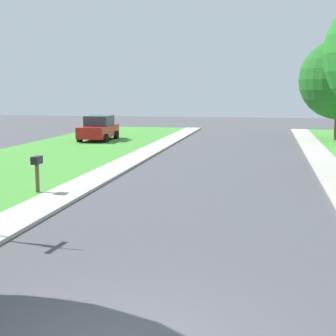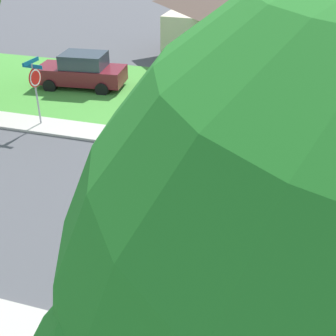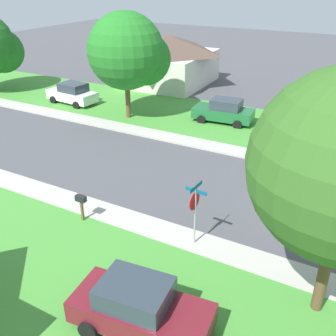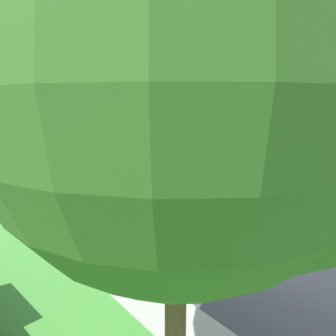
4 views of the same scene
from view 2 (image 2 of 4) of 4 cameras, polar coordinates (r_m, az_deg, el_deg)
sidewalk_west at (r=16.52m, az=6.32°, el=2.45°), size 1.40×56.00×0.10m
lawn_west at (r=20.76m, az=8.89°, el=8.18°), size 8.00×56.00×0.08m
stop_sign_far_corner at (r=18.51m, az=-16.77°, el=10.63°), size 0.92×0.92×2.77m
car_maroon_far_down_street at (r=22.77m, az=-11.04°, el=12.19°), size 2.38×4.47×1.76m
house_left_setback at (r=27.57m, az=9.40°, el=18.66°), size 9.05×7.85×4.60m
mailbox at (r=17.49m, az=-0.69°, el=7.73°), size 0.25×0.48×1.31m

